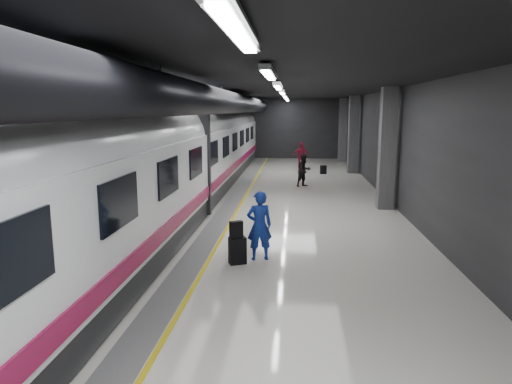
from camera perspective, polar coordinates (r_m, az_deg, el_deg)
name	(u,v)px	position (r m, az deg, el deg)	size (l,w,h in m)	color
ground	(261,218)	(15.74, 0.58, -3.29)	(40.00, 40.00, 0.00)	silver
platform_hall	(255,114)	(16.28, -0.16, 9.73)	(10.02, 40.02, 4.51)	black
train	(166,158)	(15.95, -11.15, 4.25)	(3.05, 38.00, 4.05)	black
traveler_main	(259,226)	(11.25, 0.43, -4.23)	(0.63, 0.42, 1.74)	#174CAD
suitcase_main	(237,251)	(11.11, -2.34, -7.32)	(0.40, 0.25, 0.66)	black
shoulder_bag	(236,230)	(10.94, -2.49, -4.71)	(0.30, 0.16, 0.41)	black
traveler_far_a	(304,171)	(22.22, 6.03, 2.69)	(0.76, 0.59, 1.57)	black
traveler_far_b	(301,157)	(27.91, 5.64, 4.42)	(1.03, 0.43, 1.75)	maroon
suitcase_far	(323,170)	(26.86, 8.40, 2.78)	(0.34, 0.22, 0.50)	black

